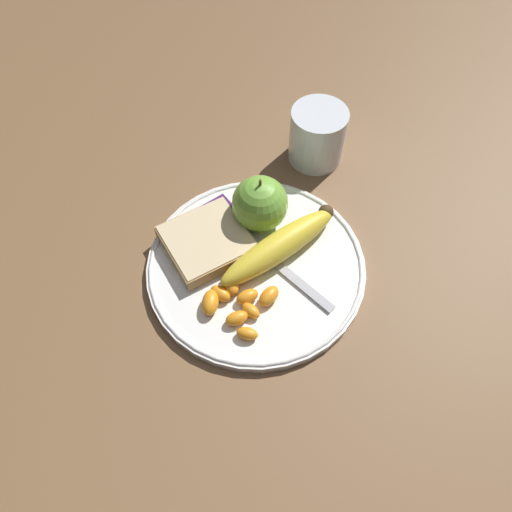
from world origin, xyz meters
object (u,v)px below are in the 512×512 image
Objects in this scene: plate at (256,266)px; apple at (260,204)px; jam_packet at (218,212)px; fork at (269,258)px; juice_glass at (317,137)px; bread_slice at (207,241)px; banana at (280,246)px.

plate is 3.40× the size of apple.
jam_packet is at bearing -93.43° from plate.
fork is at bearing 97.74° from jam_packet.
juice_glass is 0.16m from apple.
juice_glass is 0.19m from jam_packet.
jam_packet is (0.01, -0.10, 0.01)m from fork.
plate is 2.47× the size of bread_slice.
juice_glass is 0.24m from bread_slice.
plate is at bearing 29.21° from juice_glass.
jam_packet is (0.04, -0.04, -0.03)m from apple.
juice_glass reaches higher than banana.
plate is 0.02m from fork.
juice_glass is 0.21m from fork.
juice_glass is 0.20m from banana.
apple is 0.09m from bread_slice.
fork reaches higher than plate.
juice_glass is 2.26× the size of jam_packet.
banana reaches higher than bread_slice.
banana is 0.02m from fork.
fork is 0.10m from jam_packet.
jam_packet is at bearing -73.32° from banana.
banana is 0.10m from jam_packet.
plate is at bearing 118.98° from bread_slice.
bread_slice reaches higher than plate.
juice_glass is at bearing -168.34° from bread_slice.
apple reaches higher than bread_slice.
apple reaches higher than banana.
fork is (-0.05, 0.07, -0.01)m from bread_slice.
juice_glass is at bearing -144.36° from banana.
banana is at bearing 135.88° from bread_slice.
banana is (-0.04, 0.01, 0.02)m from plate.
plate is 0.23m from juice_glass.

